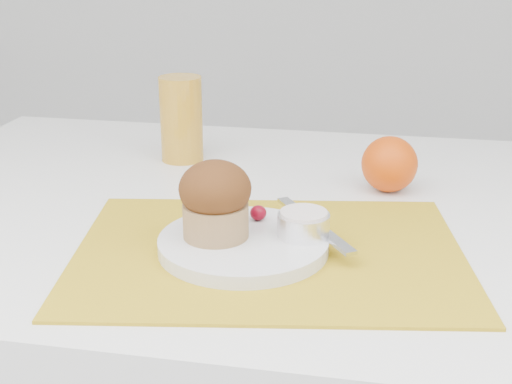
% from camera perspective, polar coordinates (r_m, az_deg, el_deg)
% --- Properties ---
extents(placemat, '(0.51, 0.41, 0.00)m').
position_cam_1_polar(placemat, '(0.86, 1.05, -4.86)').
color(placemat, gold).
rests_on(placemat, table).
extents(plate, '(0.22, 0.22, 0.02)m').
position_cam_1_polar(plate, '(0.86, -1.02, -4.18)').
color(plate, silver).
rests_on(plate, placemat).
extents(ramekin, '(0.08, 0.08, 0.03)m').
position_cam_1_polar(ramekin, '(0.86, 3.82, -2.64)').
color(ramekin, white).
rests_on(ramekin, plate).
extents(cream, '(0.07, 0.07, 0.01)m').
position_cam_1_polar(cream, '(0.85, 3.85, -1.77)').
color(cream, silver).
rests_on(cream, ramekin).
extents(raspberry_near, '(0.02, 0.02, 0.02)m').
position_cam_1_polar(raspberry_near, '(0.90, 0.18, -1.67)').
color(raspberry_near, '#55020E').
rests_on(raspberry_near, plate).
extents(raspberry_far, '(0.02, 0.02, 0.02)m').
position_cam_1_polar(raspberry_far, '(0.87, 2.74, -2.55)').
color(raspberry_far, '#520211').
rests_on(raspberry_far, plate).
extents(butter_knife, '(0.12, 0.17, 0.00)m').
position_cam_1_polar(butter_knife, '(0.89, 4.66, -2.57)').
color(butter_knife, '#B6B8BF').
rests_on(butter_knife, plate).
extents(orange, '(0.08, 0.08, 0.08)m').
position_cam_1_polar(orange, '(1.07, 10.63, 2.21)').
color(orange, '#E34C08').
rests_on(orange, table).
extents(juice_glass, '(0.09, 0.09, 0.14)m').
position_cam_1_polar(juice_glass, '(1.20, -5.99, 5.83)').
color(juice_glass, gold).
rests_on(juice_glass, table).
extents(muffin, '(0.10, 0.10, 0.09)m').
position_cam_1_polar(muffin, '(0.84, -3.28, -0.60)').
color(muffin, '#AC8453').
rests_on(muffin, plate).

